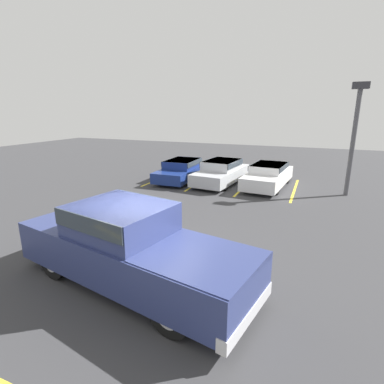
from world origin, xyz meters
The scene contains 11 objects.
ground_plane centered at (0.00, 0.00, 0.00)m, with size 60.00×60.00×0.00m, color #38383A.
stall_stripe_a centered at (-5.01, 10.01, 0.00)m, with size 0.12×4.98×0.01m, color yellow.
stall_stripe_b centered at (-2.40, 10.01, 0.00)m, with size 0.12×4.98×0.01m, color yellow.
stall_stripe_c centered at (0.21, 10.01, 0.00)m, with size 0.12×4.98×0.01m, color yellow.
stall_stripe_d centered at (2.82, 10.01, 0.00)m, with size 0.12×4.98×0.01m, color yellow.
pickup_truck centered at (-0.08, -0.69, 0.96)m, with size 6.33×3.16×1.94m.
parked_sedan_a centered at (-3.62, 9.90, 0.65)m, with size 1.88×4.54×1.21m.
parked_sedan_b centered at (-1.19, 9.96, 0.70)m, with size 2.24×4.71×1.32m.
parked_sedan_c centered at (1.39, 10.22, 0.67)m, with size 2.20×4.86×1.24m.
light_post centered at (5.22, 9.94, 3.16)m, with size 0.70×0.36×5.27m.
wheel_stop_curb centered at (1.17, 13.14, 0.07)m, with size 1.94×0.20×0.14m, color #B7B2A8.
Camera 1 is at (3.68, -6.05, 4.04)m, focal length 28.00 mm.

